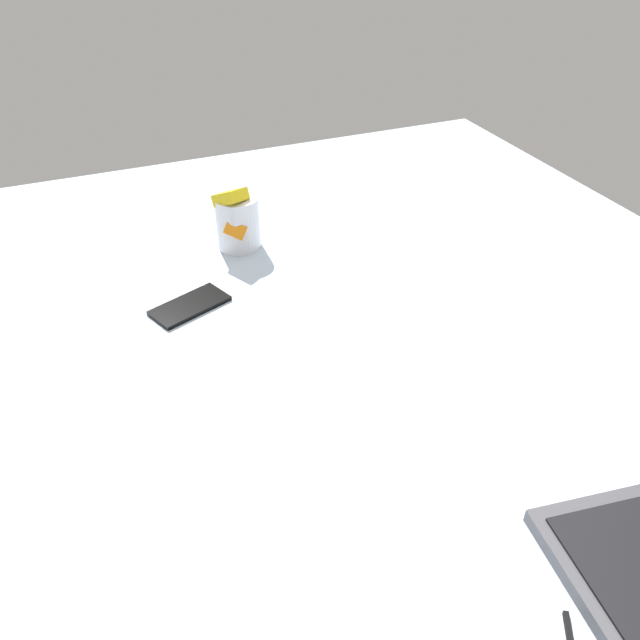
% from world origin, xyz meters
% --- Properties ---
extents(bed_mattress, '(1.80, 1.40, 0.18)m').
position_xyz_m(bed_mattress, '(0.00, 0.00, 0.09)').
color(bed_mattress, silver).
rests_on(bed_mattress, ground).
extents(snack_cup, '(0.10, 0.10, 0.14)m').
position_xyz_m(snack_cup, '(-0.39, -0.18, 0.24)').
color(snack_cup, silver).
rests_on(snack_cup, bed_mattress).
extents(cell_phone, '(0.11, 0.16, 0.01)m').
position_xyz_m(cell_phone, '(-0.21, -0.33, 0.18)').
color(cell_phone, black).
rests_on(cell_phone, bed_mattress).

